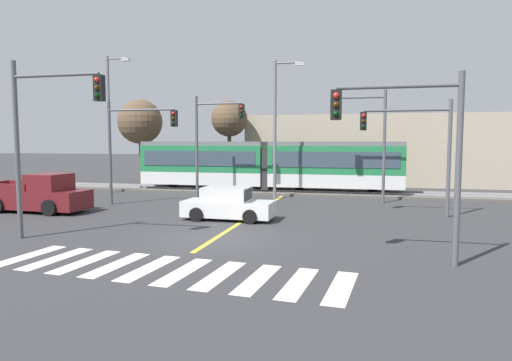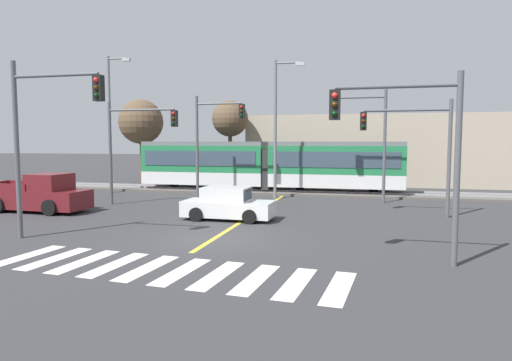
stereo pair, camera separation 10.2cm
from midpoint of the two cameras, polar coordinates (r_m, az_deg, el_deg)
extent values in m
plane|color=#333335|center=(17.24, -5.14, -7.28)|extent=(200.00, 200.00, 0.00)
cube|color=#56514C|center=(32.19, 4.05, -1.40)|extent=(120.00, 4.00, 0.18)
cube|color=#939399|center=(31.47, 3.83, -1.29)|extent=(120.00, 0.08, 0.10)
cube|color=#939399|center=(32.88, 4.28, -1.03)|extent=(120.00, 0.08, 0.10)
cube|color=silver|center=(33.72, -6.27, 0.39)|extent=(9.00, 2.60, 0.90)
cube|color=#237A47|center=(33.64, -6.29, 2.77)|extent=(9.00, 2.60, 1.90)
cube|color=#384756|center=(32.40, -7.10, 2.76)|extent=(8.28, 0.04, 1.04)
cube|color=slate|center=(33.61, -6.31, 4.62)|extent=(9.00, 2.39, 0.28)
cylinder|color=black|center=(32.98, -2.22, -0.47)|extent=(0.70, 0.20, 0.70)
cylinder|color=black|center=(34.69, -10.09, -0.28)|extent=(0.70, 0.20, 0.70)
cube|color=silver|center=(31.69, 10.05, 0.05)|extent=(9.00, 2.60, 0.90)
cube|color=#237A47|center=(31.61, 10.09, 2.58)|extent=(9.00, 2.60, 1.90)
cube|color=#384756|center=(30.29, 9.92, 2.58)|extent=(8.28, 0.04, 1.04)
cube|color=slate|center=(31.58, 10.12, 4.56)|extent=(9.00, 2.39, 0.28)
cylinder|color=black|center=(31.66, 14.51, -0.86)|extent=(0.70, 0.20, 0.70)
cylinder|color=black|center=(32.00, 5.62, -0.66)|extent=(0.70, 0.20, 0.70)
cube|color=#2D2D2D|center=(32.32, 1.64, 1.46)|extent=(0.50, 2.34, 2.80)
cube|color=silver|center=(16.42, -26.49, -8.39)|extent=(0.79, 2.84, 0.01)
cube|color=silver|center=(15.68, -23.62, -8.91)|extent=(0.79, 2.84, 0.01)
cube|color=silver|center=(14.97, -20.47, -9.45)|extent=(0.79, 2.84, 0.01)
cube|color=silver|center=(14.32, -17.00, -10.01)|extent=(0.79, 2.84, 0.01)
cube|color=silver|center=(13.72, -13.21, -10.58)|extent=(0.79, 2.84, 0.01)
cube|color=silver|center=(13.19, -9.08, -11.15)|extent=(0.79, 2.84, 0.01)
cube|color=silver|center=(12.73, -4.60, -11.70)|extent=(0.79, 2.84, 0.01)
cube|color=silver|center=(12.35, 0.20, -12.21)|extent=(0.79, 2.84, 0.01)
cube|color=silver|center=(12.06, 5.28, -12.66)|extent=(0.79, 2.84, 0.01)
cube|color=silver|center=(11.86, 10.59, -13.02)|extent=(0.79, 2.84, 0.01)
cube|color=gold|center=(22.59, -0.36, -4.33)|extent=(0.20, 15.83, 0.01)
cube|color=silver|center=(21.28, -3.34, -3.51)|extent=(4.22, 1.76, 0.72)
cube|color=silver|center=(21.22, -3.61, -1.69)|extent=(2.12, 1.55, 0.64)
cube|color=#384756|center=(20.92, -1.01, -1.77)|extent=(0.12, 1.43, 0.52)
cube|color=#384756|center=(21.95, -2.96, -1.46)|extent=(1.79, 0.07, 0.48)
cylinder|color=black|center=(21.76, 0.53, -3.84)|extent=(0.64, 0.23, 0.64)
cylinder|color=black|center=(20.14, -0.68, -4.56)|extent=(0.64, 0.23, 0.64)
cylinder|color=black|center=(22.51, -5.71, -3.57)|extent=(0.64, 0.23, 0.64)
cylinder|color=black|center=(20.95, -7.35, -4.23)|extent=(0.64, 0.23, 0.64)
cube|color=maroon|center=(26.18, -25.56, -2.08)|extent=(5.45, 2.10, 0.96)
cube|color=maroon|center=(25.57, -24.26, -0.16)|extent=(1.75, 1.88, 0.84)
cube|color=#384756|center=(25.09, -22.95, -0.16)|extent=(0.14, 1.69, 0.66)
cube|color=maroon|center=(27.60, -26.25, -0.39)|extent=(2.70, 0.19, 0.36)
cube|color=maroon|center=(26.27, -28.93, -0.74)|extent=(2.70, 0.19, 0.36)
cylinder|color=black|center=(25.98, -21.50, -2.57)|extent=(0.81, 0.30, 0.80)
cylinder|color=black|center=(24.46, -24.27, -3.12)|extent=(0.81, 0.30, 0.80)
cylinder|color=black|center=(27.97, -26.64, -2.24)|extent=(0.81, 0.30, 0.80)
cylinder|color=#515459|center=(27.46, -17.64, 3.24)|extent=(0.18, 0.18, 5.88)
cylinder|color=#515459|center=(26.51, -14.06, 8.56)|extent=(4.00, 0.12, 0.12)
cube|color=black|center=(25.60, -10.05, 7.64)|extent=(0.32, 0.28, 0.90)
sphere|color=red|center=(25.48, -10.20, 8.26)|extent=(0.18, 0.18, 0.18)
sphere|color=#3A2706|center=(25.46, -10.19, 7.65)|extent=(0.18, 0.18, 0.18)
sphere|color=black|center=(25.45, -10.18, 7.05)|extent=(0.18, 0.18, 0.18)
cylinder|color=#515459|center=(27.85, 15.87, 4.09)|extent=(0.18, 0.18, 6.64)
cylinder|color=#515459|center=(27.96, 12.89, 10.08)|extent=(3.00, 0.12, 0.12)
cube|color=black|center=(27.99, 9.76, 9.10)|extent=(0.32, 0.28, 0.90)
sphere|color=red|center=(27.86, 9.75, 9.68)|extent=(0.18, 0.18, 0.18)
sphere|color=#3A2706|center=(27.84, 9.74, 9.12)|extent=(0.18, 0.18, 0.18)
sphere|color=black|center=(27.82, 9.73, 8.57)|extent=(0.18, 0.18, 0.18)
cylinder|color=#515459|center=(23.50, 23.12, 2.51)|extent=(0.18, 0.18, 5.62)
cylinder|color=#515459|center=(23.31, 18.40, 8.33)|extent=(4.00, 0.12, 0.12)
cube|color=black|center=(23.22, 13.40, 7.23)|extent=(0.32, 0.28, 0.90)
sphere|color=red|center=(23.08, 13.41, 7.91)|extent=(0.18, 0.18, 0.18)
sphere|color=#3A2706|center=(23.07, 13.40, 7.24)|extent=(0.18, 0.18, 0.18)
sphere|color=black|center=(23.06, 13.38, 6.57)|extent=(0.18, 0.18, 0.18)
cylinder|color=#515459|center=(14.31, 24.03, 1.18)|extent=(0.18, 0.18, 5.62)
cylinder|color=#515459|center=(14.18, 17.27, 11.16)|extent=(3.50, 0.12, 0.12)
cube|color=black|center=(14.15, 10.04, 9.29)|extent=(0.32, 0.28, 0.90)
sphere|color=red|center=(14.03, 10.01, 10.44)|extent=(0.18, 0.18, 0.18)
sphere|color=#3A2706|center=(14.00, 9.99, 9.34)|extent=(0.18, 0.18, 0.18)
sphere|color=black|center=(13.99, 9.97, 8.23)|extent=(0.18, 0.18, 0.18)
cylinder|color=#515459|center=(29.59, -7.26, 4.15)|extent=(0.18, 0.18, 6.51)
cylinder|color=#515459|center=(29.17, -4.54, 9.55)|extent=(3.00, 0.12, 0.12)
cube|color=black|center=(28.70, -1.66, 8.64)|extent=(0.32, 0.28, 0.90)
sphere|color=red|center=(28.57, -1.75, 9.20)|extent=(0.18, 0.18, 0.18)
sphere|color=#3A2706|center=(28.55, -1.75, 8.66)|extent=(0.18, 0.18, 0.18)
sphere|color=black|center=(28.54, -1.74, 8.12)|extent=(0.18, 0.18, 0.18)
cylinder|color=#515459|center=(19.11, -27.58, 3.31)|extent=(0.18, 0.18, 6.57)
cylinder|color=#515459|center=(18.15, -23.70, 11.94)|extent=(3.50, 0.12, 0.12)
cube|color=black|center=(17.09, -18.92, 10.86)|extent=(0.32, 0.28, 0.90)
sphere|color=red|center=(16.99, -19.22, 11.81)|extent=(0.18, 0.18, 0.18)
sphere|color=#3A2706|center=(16.96, -19.20, 10.90)|extent=(0.18, 0.18, 0.18)
sphere|color=black|center=(16.93, -19.17, 9.99)|extent=(0.18, 0.18, 0.18)
cylinder|color=slate|center=(33.80, -17.72, 6.60)|extent=(0.20, 0.20, 9.51)
cylinder|color=slate|center=(33.89, -16.88, 14.37)|extent=(1.41, 0.12, 0.12)
cube|color=#B2B2B7|center=(33.52, -15.81, 14.33)|extent=(0.56, 0.28, 0.20)
cylinder|color=slate|center=(28.75, 2.52, 6.30)|extent=(0.20, 0.20, 8.65)
cylinder|color=slate|center=(28.99, 4.09, 14.47)|extent=(1.54, 0.12, 0.12)
cube|color=#B2B2B7|center=(28.85, 5.64, 14.30)|extent=(0.56, 0.28, 0.20)
cylinder|color=brown|center=(40.77, -14.02, 2.87)|extent=(0.32, 0.32, 4.54)
sphere|color=brown|center=(40.78, -14.11, 7.13)|extent=(3.81, 3.81, 3.81)
cylinder|color=brown|center=(37.55, -3.17, 3.11)|extent=(0.32, 0.32, 4.89)
sphere|color=brown|center=(37.58, -3.19, 7.74)|extent=(2.95, 2.95, 2.95)
cube|color=tan|center=(40.31, 14.29, 3.74)|extent=(20.72, 6.00, 5.80)
camera|label=1|loc=(0.05, -89.88, 0.01)|focal=32.00mm
camera|label=2|loc=(0.05, 90.12, -0.01)|focal=32.00mm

